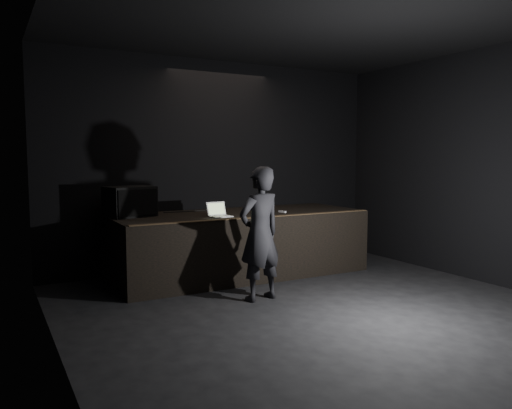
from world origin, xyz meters
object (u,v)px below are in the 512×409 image
object	(u,v)px
person	(260,234)
beer_can	(218,209)
stage_monitor	(130,202)
stage_riser	(240,243)
laptop	(219,213)

from	to	relation	value
person	beer_can	bearing A→B (deg)	-100.10
beer_can	person	world-z (taller)	person
stage_monitor	person	size ratio (longest dim) A/B	0.44
stage_riser	beer_can	distance (m)	0.73
person	stage_riser	bearing A→B (deg)	-116.76
laptop	person	distance (m)	1.10
stage_monitor	beer_can	xyz separation A→B (m)	(1.25, -0.40, -0.14)
laptop	beer_can	distance (m)	0.25
stage_monitor	person	xyz separation A→B (m)	(1.25, -1.71, -0.34)
beer_can	person	distance (m)	1.32
stage_riser	laptop	distance (m)	0.83
stage_riser	person	bearing A→B (deg)	-106.40
beer_can	person	bearing A→B (deg)	-89.74
stage_monitor	person	bearing A→B (deg)	-67.72
stage_riser	laptop	world-z (taller)	laptop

